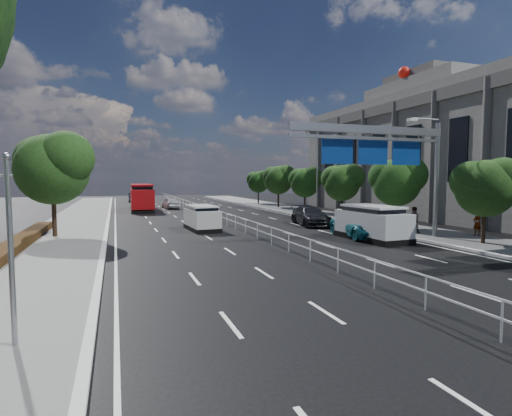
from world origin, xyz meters
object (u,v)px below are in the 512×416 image
red_bus (142,197)px  near_car_silver (171,203)px  parked_car_dark (310,216)px  pedestrian_a (477,223)px  silver_minivan (372,223)px  white_minivan (202,218)px  near_car_dark (134,197)px  pedestrian_b (413,220)px  parked_car_teal (361,226)px  overhead_gantry (385,147)px

red_bus → near_car_silver: 4.00m
parked_car_dark → pedestrian_a: 11.85m
silver_minivan → white_minivan: bearing=135.5°
white_minivan → near_car_silver: size_ratio=1.05×
near_car_dark → silver_minivan: silver_minivan is taller
near_car_dark → pedestrian_a: bearing=112.0°
near_car_dark → pedestrian_b: size_ratio=2.57×
silver_minivan → parked_car_teal: silver_minivan is taller
red_bus → silver_minivan: red_bus is taller
parked_car_teal → pedestrian_b: bearing=2.1°
overhead_gantry → near_car_silver: size_ratio=2.50×
overhead_gantry → silver_minivan: overhead_gantry is taller
white_minivan → near_car_dark: 37.42m
silver_minivan → parked_car_dark: (-0.01, 8.18, -0.29)m
parked_car_dark → pedestrian_b: bearing=-54.2°
near_car_silver → silver_minivan: size_ratio=0.79×
near_car_silver → red_bus: bearing=17.9°
overhead_gantry → near_car_dark: overhead_gantry is taller
near_car_dark → near_car_silver: bearing=103.4°
near_car_silver → near_car_dark: near_car_dark is taller
white_minivan → near_car_dark: white_minivan is taller
overhead_gantry → silver_minivan: (-0.23, 0.77, -4.56)m
near_car_silver → pedestrian_b: bearing=107.7°
near_car_dark → parked_car_teal: size_ratio=0.87×
pedestrian_b → near_car_dark: bearing=-39.1°
red_bus → parked_car_teal: red_bus is taller
overhead_gantry → near_car_silver: bearing=105.7°
overhead_gantry → parked_car_teal: bearing=97.0°
silver_minivan → parked_car_dark: silver_minivan is taller
overhead_gantry → red_bus: 31.67m
parked_car_dark → near_car_dark: bearing=115.9°
overhead_gantry → red_bus: bearing=112.8°
red_bus → parked_car_teal: 29.55m
parked_car_dark → pedestrian_b: (3.89, -7.33, 0.26)m
red_bus → near_car_dark: size_ratio=2.32×
near_car_dark → parked_car_dark: size_ratio=0.86×
silver_minivan → pedestrian_a: bearing=-14.3°
silver_minivan → pedestrian_b: size_ratio=2.97×
overhead_gantry → near_car_dark: (-12.34, 46.12, -4.87)m
overhead_gantry → pedestrian_b: (3.65, 1.61, -4.59)m
overhead_gantry → near_car_silver: overhead_gantry is taller
near_car_dark → red_bus: bearing=90.5°
white_minivan → overhead_gantry: bearing=-47.0°
near_car_dark → white_minivan: bearing=94.8°
near_car_dark → pedestrian_a: 50.51m
pedestrian_a → pedestrian_b: 3.79m
overhead_gantry → near_car_dark: size_ratio=2.28×
red_bus → white_minivan: bearing=-79.9°
near_car_silver → silver_minivan: bearing=100.4°
red_bus → parked_car_teal: (11.93, -27.02, -0.90)m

